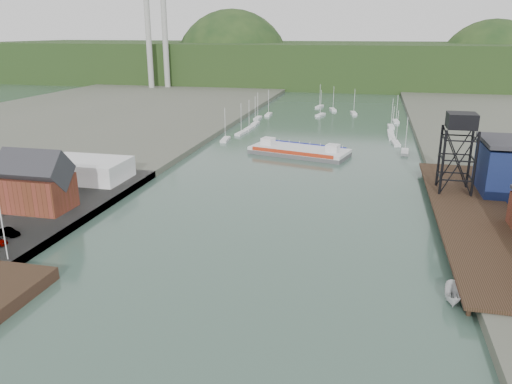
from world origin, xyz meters
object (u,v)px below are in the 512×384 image
at_px(lift_tower, 461,126).
at_px(chain_ferry, 299,151).
at_px(motorboat, 453,295).
at_px(harbor_building, 37,186).

xyz_separation_m(lift_tower, chain_ferry, (-36.74, 32.55, -14.51)).
bearing_deg(lift_tower, motorboat, -97.26).
distance_m(lift_tower, chain_ferry, 51.19).
relative_size(harbor_building, lift_tower, 0.76).
height_order(harbor_building, lift_tower, lift_tower).
bearing_deg(motorboat, chain_ferry, 118.14).
bearing_deg(lift_tower, chain_ferry, 138.46).
relative_size(chain_ferry, motorboat, 5.20).
bearing_deg(chain_ferry, lift_tower, -27.12).
relative_size(lift_tower, chain_ferry, 0.55).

